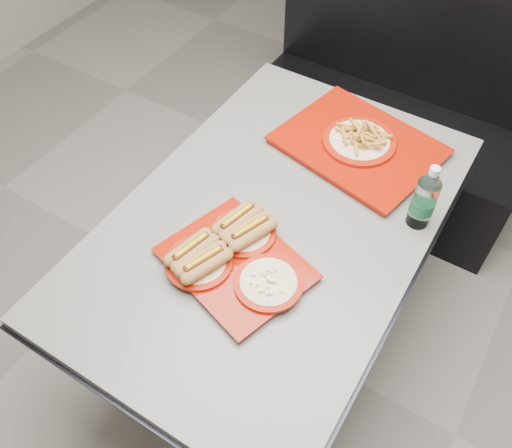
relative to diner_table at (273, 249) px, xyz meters
The scene contains 6 objects.
ground 0.58m from the diner_table, ahead, with size 6.00×6.00×0.00m, color gray.
diner_table is the anchor object (origin of this frame).
booth_bench 1.11m from the diner_table, 90.00° to the left, with size 1.30×0.57×1.35m.
tray_near 0.29m from the diner_table, 94.45° to the right, with size 0.48×0.42×0.09m.
tray_far 0.47m from the diner_table, 78.16° to the left, with size 0.59×0.50×0.10m.
water_bottle 0.52m from the diner_table, 29.81° to the left, with size 0.07×0.07×0.23m.
Camera 1 is at (0.52, -0.96, 2.04)m, focal length 38.00 mm.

